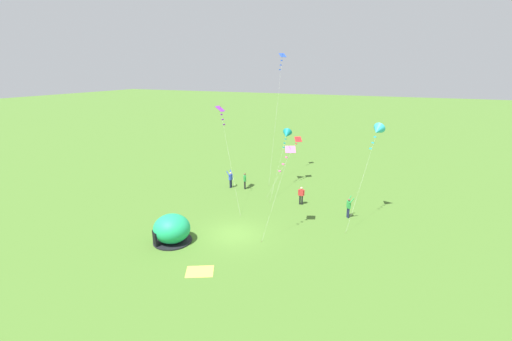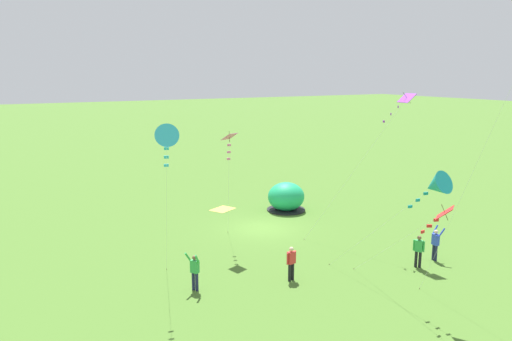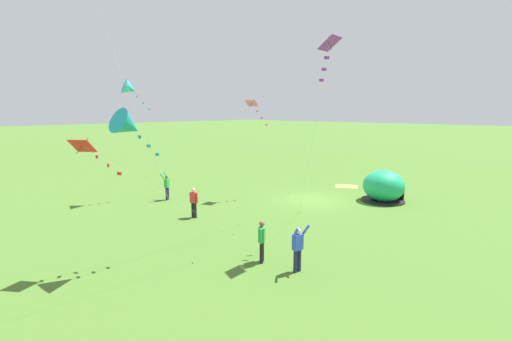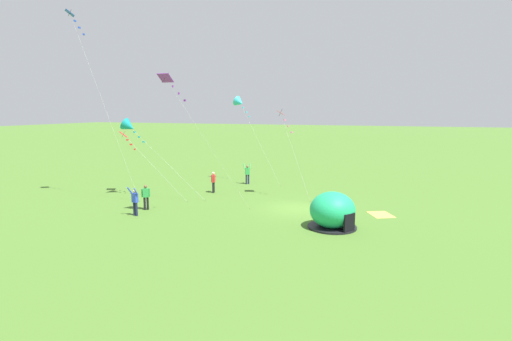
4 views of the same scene
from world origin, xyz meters
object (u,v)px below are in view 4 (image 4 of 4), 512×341
Objects in this scene: kite_teal at (129,126)px; popup_tent at (333,211)px; person_far_back at (146,196)px; kite_pink at (283,117)px; person_strolling at (213,181)px; kite_cyan at (240,102)px; person_near_tent at (135,201)px; kite_blue at (74,22)px; kite_purple at (170,84)px; kite_red at (126,138)px; person_arms_raised at (247,173)px.

popup_tent is at bearing -100.92° from kite_teal.
popup_tent reaches higher than person_far_back.
kite_pink reaches higher than person_far_back.
kite_teal reaches higher than person_strolling.
kite_cyan is at bearing 40.83° from popup_tent.
person_near_tent reaches higher than person_strolling.
kite_blue is at bearing 86.05° from popup_tent.
kite_purple is at bearing -172.44° from person_strolling.
kite_cyan is (12.81, -1.63, 6.45)m from person_far_back.
kite_red is at bearing 144.24° from kite_cyan.
kite_purple is 1.32× the size of kite_red.
popup_tent is 14.63m from person_arms_raised.
kite_purple is (-4.31, -6.42, 2.80)m from kite_teal.
kite_blue is 16.63m from kite_pink.
person_far_back is at bearing 69.84° from kite_purple.
person_arms_raised is 13.06m from person_near_tent.
kite_blue is (2.51, 9.39, 4.70)m from kite_purple.
person_far_back is 6.63m from kite_teal.
person_strolling is at bearing 7.56° from kite_purple.
person_strolling is 4.69m from person_arms_raised.
person_strolling is 0.91× the size of person_near_tent.
popup_tent is at bearing -93.95° from kite_blue.
person_far_back is at bearing -131.74° from kite_red.
kite_cyan is (12.66, 10.94, 6.41)m from popup_tent.
person_far_back is at bearing 172.74° from kite_cyan.
person_strolling is 0.12× the size of kite_blue.
kite_blue is at bearing 77.35° from person_far_back.
person_arms_raised is 0.21× the size of kite_purple.
kite_teal reaches higher than person_near_tent.
person_far_back is (-11.22, 3.01, -0.03)m from person_arms_raised.
kite_cyan is (6.12, 0.16, 6.45)m from person_strolling.
kite_purple is at bearing 179.09° from person_arms_raised.
kite_cyan reaches higher than person_far_back.
kite_cyan is (13.84, 1.18, -0.86)m from kite_purple.
person_far_back is 1.57m from person_near_tent.
kite_red is (4.13, 4.62, 3.55)m from person_far_back.
kite_blue is at bearing 144.08° from kite_cyan.
person_near_tent reaches higher than person_far_back.
kite_purple is (-1.03, -2.81, 7.31)m from person_far_back.
person_arms_raised is 18.17m from kite_blue.
person_far_back is 7.90m from kite_purple.
kite_blue is at bearing 135.46° from person_arms_raised.
kite_purple is at bearing -104.96° from kite_blue.
person_arms_raised is 11.00m from kite_red.
person_far_back is 0.91× the size of person_near_tent.
kite_teal is (3.27, 3.61, 4.50)m from person_far_back.
kite_red is (5.16, 7.44, -3.75)m from kite_purple.
kite_red reaches higher than person_near_tent.
popup_tent is 12.42m from person_near_tent.
kite_blue reaches higher than person_far_back.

